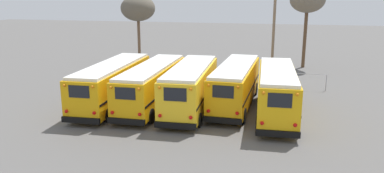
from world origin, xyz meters
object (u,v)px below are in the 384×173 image
Objects in this scene: bare_tree_0 at (308,0)px; school_bus_4 at (277,91)px; school_bus_0 at (113,83)px; school_bus_1 at (152,84)px; bare_tree_1 at (138,9)px; school_bus_2 at (191,86)px; utility_pole at (274,31)px; school_bus_3 at (235,84)px.

school_bus_4 is at bearing -98.10° from bare_tree_0.
school_bus_0 is at bearing 179.74° from school_bus_4.
bare_tree_1 is at bearing 114.75° from school_bus_1.
school_bus_0 is 2.97m from school_bus_1.
bare_tree_0 is 18.31m from bare_tree_1.
utility_pole is (5.25, 11.60, 2.86)m from school_bus_2.
utility_pole is (11.13, 11.65, 2.90)m from school_bus_0.
school_bus_4 reaches higher than school_bus_0.
bare_tree_0 is (14.40, 18.38, 5.65)m from school_bus_0.
school_bus_0 is 1.20× the size of utility_pole.
bare_tree_0 reaches higher than school_bus_4.
school_bus_4 is at bearing -86.86° from utility_pole.
school_bus_4 reaches higher than school_bus_1.
school_bus_4 is (8.83, -0.43, 0.11)m from school_bus_1.
school_bus_1 is at bearing -65.25° from bare_tree_1.
school_bus_1 is at bearing -167.54° from school_bus_3.
school_bus_0 is 16.37m from utility_pole.
school_bus_3 is 1.14× the size of utility_pole.
utility_pole reaches higher than school_bus_4.
school_bus_1 is 1.05× the size of school_bus_3.
utility_pole reaches higher than school_bus_0.
school_bus_0 reaches higher than school_bus_1.
utility_pole is at bearing 93.14° from school_bus_4.
bare_tree_1 is (-15.16, 14.16, 4.69)m from school_bus_4.
school_bus_0 is 1.34× the size of bare_tree_1.
bare_tree_1 reaches higher than school_bus_2.
bare_tree_0 is (2.62, 18.44, 5.56)m from school_bus_4.
utility_pole reaches higher than school_bus_2.
school_bus_3 is at bearing 10.75° from school_bus_0.
school_bus_3 is at bearing 149.59° from school_bus_4.
school_bus_0 is at bearing -133.70° from utility_pole.
bare_tree_1 reaches higher than school_bus_3.
bare_tree_0 reaches higher than school_bus_0.
school_bus_1 is 14.24m from utility_pole.
bare_tree_1 is (-3.39, 14.11, 4.78)m from school_bus_0.
school_bus_0 is 15.27m from bare_tree_1.
school_bus_3 is (8.83, 1.68, 0.01)m from school_bus_0.
school_bus_3 is 1.04× the size of school_bus_4.
utility_pole is 1.00× the size of bare_tree_0.
utility_pole is at bearing 46.30° from school_bus_0.
bare_tree_1 reaches higher than school_bus_1.
bare_tree_0 is at bearing 81.90° from school_bus_4.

